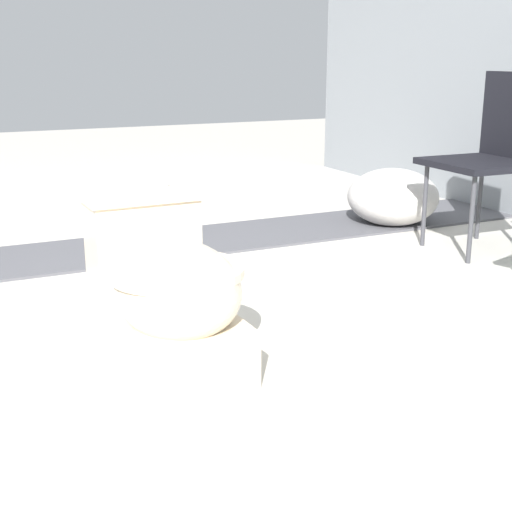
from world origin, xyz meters
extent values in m
plane|color=#B7B2A8|center=(0.00, 0.00, 0.00)|extent=(14.00, 14.00, 0.00)
cube|color=#4C4C51|center=(-1.11, 0.50, 0.01)|extent=(0.56, 8.00, 0.01)
cube|color=beige|center=(0.21, 0.03, 0.09)|extent=(0.61, 0.35, 0.17)
ellipsoid|color=beige|center=(0.31, 0.04, 0.26)|extent=(0.45, 0.37, 0.28)
cylinder|color=beige|center=(0.31, 0.04, 0.32)|extent=(0.40, 0.40, 0.03)
cube|color=beige|center=(0.00, 0.03, 0.32)|extent=(0.19, 0.34, 0.30)
cube|color=beige|center=(0.00, 0.03, 0.49)|extent=(0.21, 0.37, 0.04)
cylinder|color=silver|center=(0.00, 0.11, 0.51)|extent=(0.02, 0.02, 0.01)
cube|color=black|center=(-0.39, 1.78, 0.42)|extent=(0.45, 0.45, 0.03)
cylinder|color=#38383D|center=(-0.22, 1.61, 0.20)|extent=(0.02, 0.02, 0.40)
cylinder|color=#38383D|center=(-0.56, 1.61, 0.20)|extent=(0.02, 0.02, 0.40)
cylinder|color=#38383D|center=(-0.56, 1.95, 0.20)|extent=(0.02, 0.02, 0.40)
ellipsoid|color=#B7B2AD|center=(-1.00, 1.74, 0.16)|extent=(0.54, 0.54, 0.31)
camera|label=1|loc=(2.17, -0.59, 0.92)|focal=50.00mm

